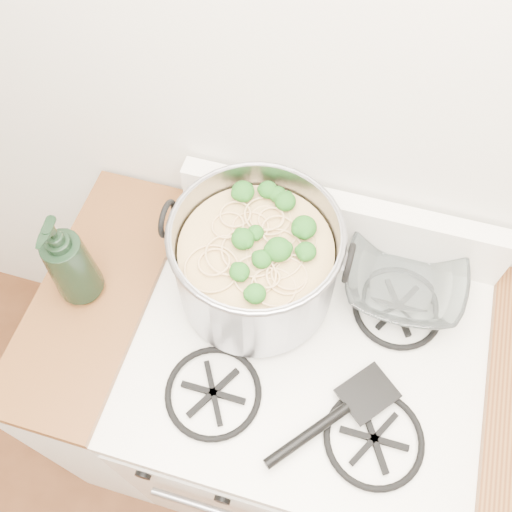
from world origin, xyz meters
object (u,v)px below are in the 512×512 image
object	(u,v)px
spatula	(368,392)
glass_bowl	(403,280)
gas_range	(295,409)
stock_pot	(256,263)
bottle	(68,260)

from	to	relation	value
spatula	glass_bowl	size ratio (longest dim) A/B	2.84
gas_range	spatula	xyz separation A→B (m)	(0.14, -0.06, 0.50)
stock_pot	glass_bowl	size ratio (longest dim) A/B	3.54
stock_pot	bottle	distance (m)	0.39
bottle	spatula	bearing A→B (deg)	-10.37
gas_range	bottle	xyz separation A→B (m)	(-0.53, 0.00, 0.62)
gas_range	bottle	bearing A→B (deg)	179.98
stock_pot	glass_bowl	distance (m)	0.35
gas_range	glass_bowl	bearing A→B (deg)	51.83
glass_bowl	bottle	distance (m)	0.74
gas_range	spatula	bearing A→B (deg)	-24.47
stock_pot	spatula	xyz separation A→B (m)	(0.29, -0.18, -0.10)
stock_pot	glass_bowl	world-z (taller)	stock_pot
spatula	glass_bowl	bearing A→B (deg)	124.26
stock_pot	spatula	world-z (taller)	stock_pot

